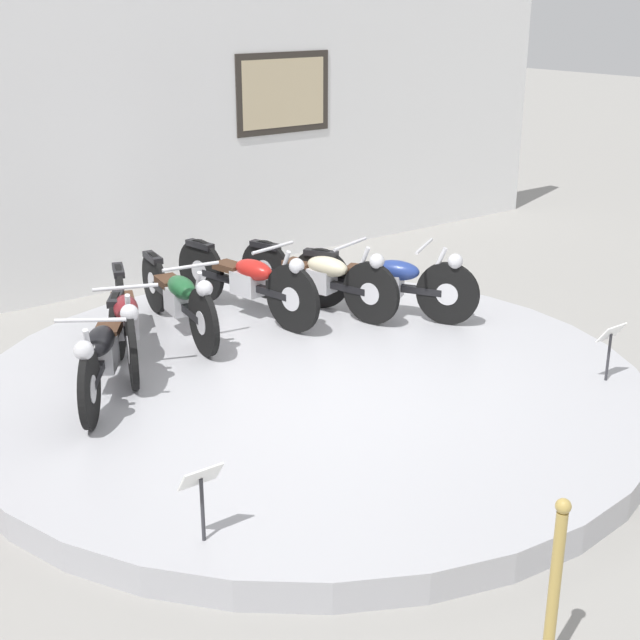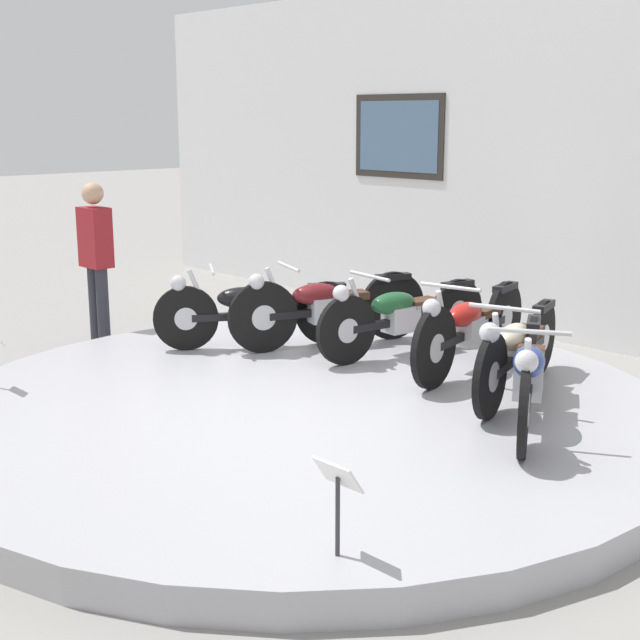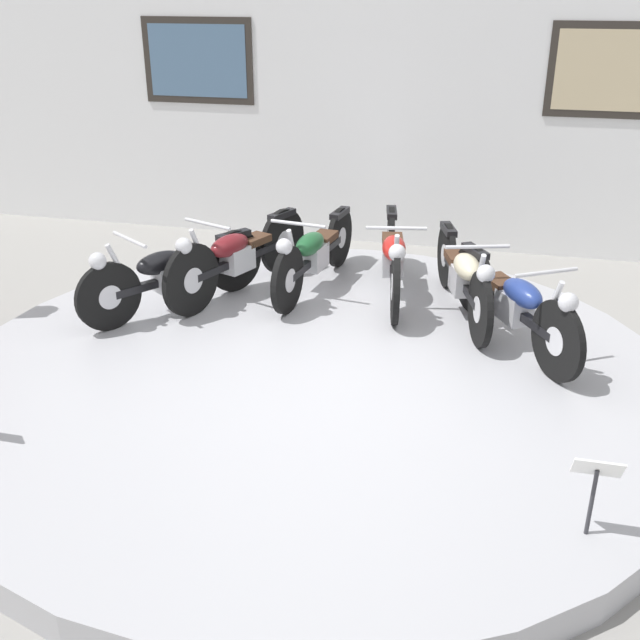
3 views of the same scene
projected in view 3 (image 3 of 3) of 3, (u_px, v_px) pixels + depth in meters
ground_plane at (313, 388)px, 6.07m from camera, size 60.00×60.00×0.00m
display_platform at (313, 376)px, 6.03m from camera, size 5.77×5.77×0.22m
back_wall at (394, 82)px, 8.73m from camera, size 14.00×0.22×3.89m
motorcycle_black at (171, 272)px, 6.83m from camera, size 1.14×1.66×0.78m
motorcycle_maroon at (237, 254)px, 7.19m from camera, size 0.80×1.91×0.81m
motorcycle_green at (314, 252)px, 7.31m from camera, size 0.54×1.97×0.79m
motorcycle_red at (393, 256)px, 7.14m from camera, size 0.56×2.00×0.81m
motorcycle_cream at (464, 275)px, 6.73m from camera, size 0.70×1.92×0.79m
motorcycle_blue at (515, 302)px, 6.17m from camera, size 1.07×1.73×0.79m
info_placard_front_centre at (596, 479)px, 3.99m from camera, size 0.26×0.11×0.51m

